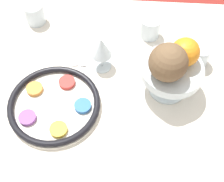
{
  "coord_description": "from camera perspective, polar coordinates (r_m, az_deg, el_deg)",
  "views": [
    {
      "loc": [
        0.17,
        -0.46,
        1.56
      ],
      "look_at": [
        0.13,
        0.08,
        0.75
      ],
      "focal_mm": 50.0,
      "sensor_mm": 36.0,
      "label": 1
    }
  ],
  "objects": [
    {
      "name": "dining_table",
      "position": [
        1.3,
        -6.12,
        -12.12
      ],
      "size": [
        1.47,
        1.1,
        0.71
      ],
      "color": "silver",
      "rests_on": "ground_plane"
    },
    {
      "name": "seder_plate",
      "position": [
        0.99,
        -10.51,
        -2.45
      ],
      "size": [
        0.29,
        0.29,
        0.03
      ],
      "color": "silver",
      "rests_on": "dining_table"
    },
    {
      "name": "wine_glass",
      "position": [
        1.01,
        -1.96,
        7.85
      ],
      "size": [
        0.07,
        0.07,
        0.14
      ],
      "color": "silver",
      "rests_on": "dining_table"
    },
    {
      "name": "fruit_stand",
      "position": [
        0.97,
        10.78,
        3.31
      ],
      "size": [
        0.19,
        0.19,
        0.12
      ],
      "color": "silver",
      "rests_on": "dining_table"
    },
    {
      "name": "orange_fruit",
      "position": [
        0.94,
        13.22,
        6.93
      ],
      "size": [
        0.09,
        0.09,
        0.09
      ],
      "color": "orange",
      "rests_on": "fruit_stand"
    },
    {
      "name": "coconut",
      "position": [
        0.88,
        10.25,
        5.15
      ],
      "size": [
        0.11,
        0.11,
        0.11
      ],
      "color": "brown",
      "rests_on": "fruit_stand"
    },
    {
      "name": "cup_near",
      "position": [
        1.16,
        6.98,
        11.46
      ],
      "size": [
        0.07,
        0.07,
        0.08
      ],
      "color": "silver",
      "rests_on": "dining_table"
    },
    {
      "name": "cup_mid",
      "position": [
        1.23,
        -13.97,
        13.56
      ],
      "size": [
        0.07,
        0.07,
        0.08
      ],
      "color": "silver",
      "rests_on": "dining_table"
    },
    {
      "name": "cup_far",
      "position": [
        1.1,
        15.52,
        6.3
      ],
      "size": [
        0.07,
        0.07,
        0.08
      ],
      "color": "silver",
      "rests_on": "dining_table"
    },
    {
      "name": "fork_left",
      "position": [
        1.15,
        -6.96,
        8.31
      ],
      "size": [
        0.05,
        0.19,
        0.01
      ],
      "color": "silver",
      "rests_on": "dining_table"
    },
    {
      "name": "fork_right",
      "position": [
        1.14,
        -5.46,
        8.26
      ],
      "size": [
        0.05,
        0.19,
        0.01
      ],
      "color": "silver",
      "rests_on": "dining_table"
    }
  ]
}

